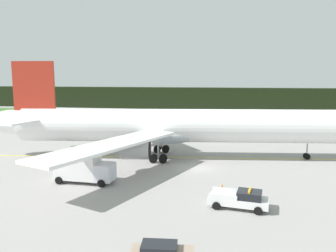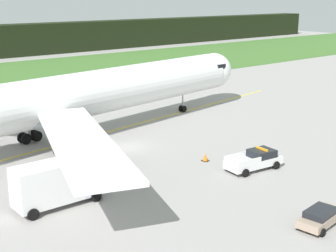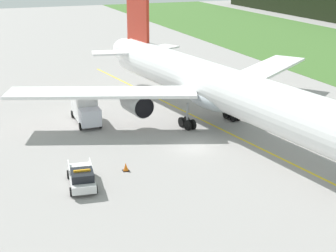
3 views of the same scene
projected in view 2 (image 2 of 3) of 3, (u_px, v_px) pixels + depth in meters
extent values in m
plane|color=gray|center=(127.00, 147.00, 52.30)|extent=(320.00, 320.00, 0.00)
cube|color=yellow|center=(74.00, 141.00, 54.47)|extent=(78.58, 11.61, 0.01)
cylinder|color=white|center=(72.00, 97.00, 53.16)|extent=(49.80, 12.07, 5.05)
ellipsoid|color=white|center=(213.00, 70.00, 71.74)|extent=(6.22, 5.79, 5.05)
ellipsoid|color=#ABB6BE|center=(53.00, 113.00, 51.74)|extent=(11.01, 6.72, 2.78)
cube|color=black|center=(209.00, 65.00, 70.64)|extent=(2.47, 5.00, 0.70)
cube|color=white|center=(80.00, 140.00, 39.58)|extent=(11.94, 22.28, 0.35)
cylinder|color=#B0B0B0|center=(77.00, 141.00, 43.75)|extent=(4.06, 3.06, 2.56)
cylinder|color=black|center=(94.00, 137.00, 45.13)|extent=(0.45, 2.34, 2.35)
cylinder|color=gray|center=(183.00, 100.00, 67.60)|extent=(0.20, 0.20, 2.50)
cylinder|color=black|center=(181.00, 108.00, 68.09)|extent=(0.92, 0.35, 0.90)
cylinder|color=black|center=(184.00, 109.00, 67.75)|extent=(0.92, 0.35, 0.90)
cylinder|color=gray|center=(29.00, 126.00, 53.59)|extent=(0.28, 0.28, 2.50)
cylinder|color=black|center=(37.00, 136.00, 54.20)|extent=(1.23, 0.47, 1.20)
cylinder|color=black|center=(34.00, 135.00, 54.65)|extent=(1.23, 0.47, 1.20)
cylinder|color=black|center=(26.00, 139.00, 53.19)|extent=(1.23, 0.47, 1.20)
cylinder|color=black|center=(23.00, 138.00, 53.64)|extent=(1.23, 0.47, 1.20)
cylinder|color=gray|center=(65.00, 137.00, 49.37)|extent=(0.28, 0.28, 2.50)
cylinder|color=black|center=(70.00, 147.00, 50.43)|extent=(1.23, 0.47, 1.20)
cylinder|color=black|center=(74.00, 148.00, 49.98)|extent=(1.23, 0.47, 1.20)
cylinder|color=black|center=(58.00, 150.00, 49.42)|extent=(1.23, 0.47, 1.20)
cylinder|color=black|center=(63.00, 151.00, 48.97)|extent=(1.23, 0.47, 1.20)
cube|color=silver|center=(253.00, 162.00, 45.42)|extent=(5.81, 2.80, 0.70)
cube|color=black|center=(262.00, 153.00, 45.76)|extent=(2.46, 2.20, 0.70)
cube|color=silver|center=(236.00, 156.00, 45.39)|extent=(2.67, 0.45, 0.45)
cube|color=silver|center=(250.00, 162.00, 43.77)|extent=(2.67, 0.45, 0.45)
cube|color=orange|center=(262.00, 149.00, 45.65)|extent=(0.39, 1.48, 0.16)
cylinder|color=black|center=(260.00, 159.00, 47.37)|extent=(0.78, 0.34, 0.76)
cylinder|color=black|center=(276.00, 165.00, 45.64)|extent=(0.78, 0.34, 0.76)
cylinder|color=black|center=(230.00, 166.00, 45.40)|extent=(0.78, 0.34, 0.76)
cylinder|color=black|center=(245.00, 173.00, 43.66)|extent=(0.78, 0.34, 0.76)
cube|color=silver|center=(88.00, 180.00, 39.10)|extent=(1.95, 2.44, 2.00)
cube|color=silver|center=(47.00, 184.00, 36.85)|extent=(5.11, 2.50, 3.08)
cylinder|color=#99999E|center=(61.00, 200.00, 37.89)|extent=(0.77, 0.12, 1.04)
cylinder|color=#99999E|center=(36.00, 207.00, 36.66)|extent=(0.77, 0.12, 1.04)
cylinder|color=black|center=(81.00, 187.00, 40.26)|extent=(0.91, 0.28, 0.90)
cylinder|color=black|center=(96.00, 196.00, 38.46)|extent=(0.91, 0.28, 0.90)
cylinder|color=black|center=(20.00, 204.00, 37.08)|extent=(0.91, 0.28, 0.90)
cylinder|color=black|center=(33.00, 214.00, 35.27)|extent=(0.91, 0.28, 0.90)
cube|color=gray|center=(321.00, 218.00, 34.46)|extent=(4.47, 2.20, 0.55)
cube|color=black|center=(320.00, 212.00, 34.18)|extent=(2.57, 1.78, 0.45)
cylinder|color=black|center=(319.00, 211.00, 36.17)|extent=(0.62, 0.25, 0.60)
cylinder|color=black|center=(299.00, 224.00, 34.06)|extent=(0.62, 0.25, 0.60)
cylinder|color=black|center=(323.00, 233.00, 32.89)|extent=(0.62, 0.25, 0.60)
cube|color=black|center=(205.00, 161.00, 47.98)|extent=(0.64, 0.64, 0.03)
cone|color=orange|center=(205.00, 157.00, 47.88)|extent=(0.49, 0.49, 0.77)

